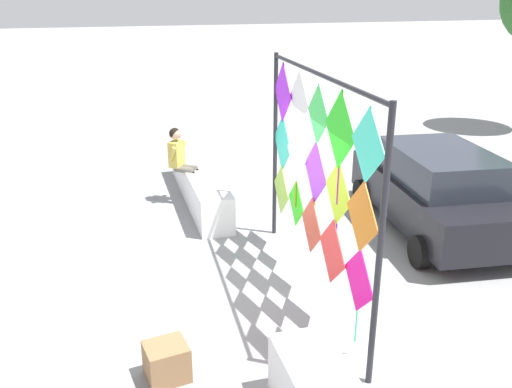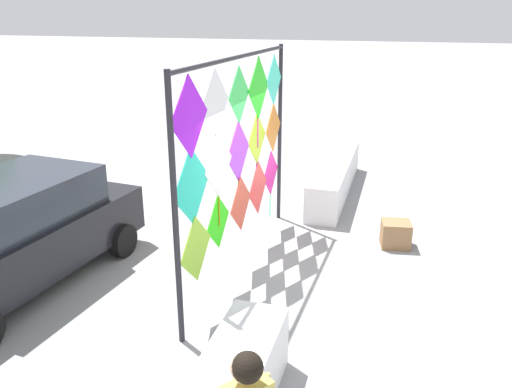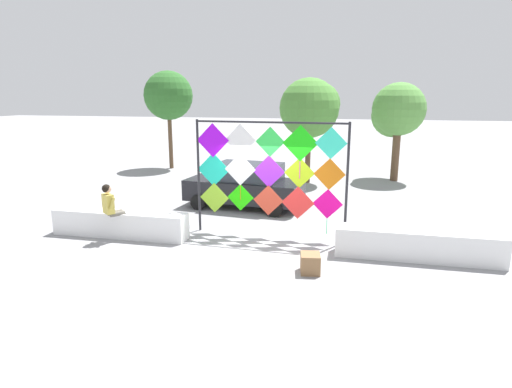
{
  "view_description": "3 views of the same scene",
  "coord_description": "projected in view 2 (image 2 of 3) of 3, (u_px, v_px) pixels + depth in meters",
  "views": [
    {
      "loc": [
        6.67,
        -1.97,
        4.16
      ],
      "look_at": [
        -0.46,
        0.05,
        1.36
      ],
      "focal_mm": 38.48,
      "sensor_mm": 36.0,
      "label": 1
    },
    {
      "loc": [
        -6.77,
        -1.51,
        3.75
      ],
      "look_at": [
        -0.09,
        0.41,
        1.27
      ],
      "focal_mm": 36.64,
      "sensor_mm": 36.0,
      "label": 2
    },
    {
      "loc": [
        2.27,
        -10.41,
        3.84
      ],
      "look_at": [
        -0.24,
        0.69,
        1.19
      ],
      "focal_mm": 30.0,
      "sensor_mm": 36.0,
      "label": 3
    }
  ],
  "objects": [
    {
      "name": "ground",
      "position": [
        284.0,
        275.0,
        7.78
      ],
      "size": [
        120.0,
        120.0,
        0.0
      ],
      "primitive_type": "plane",
      "color": "gray"
    },
    {
      "name": "plaza_ledge_right",
      "position": [
        335.0,
        177.0,
        11.14
      ],
      "size": [
        3.84,
        0.61,
        0.71
      ],
      "primitive_type": "cube",
      "color": "white",
      "rests_on": "ground"
    },
    {
      "name": "kite_display_rack",
      "position": [
        239.0,
        145.0,
        7.4
      ],
      "size": [
        4.18,
        0.25,
        3.18
      ],
      "color": "#232328",
      "rests_on": "ground"
    },
    {
      "name": "parked_car",
      "position": [
        12.0,
        233.0,
        7.3
      ],
      "size": [
        4.13,
        2.25,
        1.54
      ],
      "color": "black",
      "rests_on": "ground"
    },
    {
      "name": "cardboard_box_large",
      "position": [
        396.0,
        234.0,
        8.65
      ],
      "size": [
        0.49,
        0.53,
        0.43
      ],
      "primitive_type": "cube",
      "rotation": [
        0.0,
        0.0,
        0.16
      ],
      "color": "olive",
      "rests_on": "ground"
    }
  ]
}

